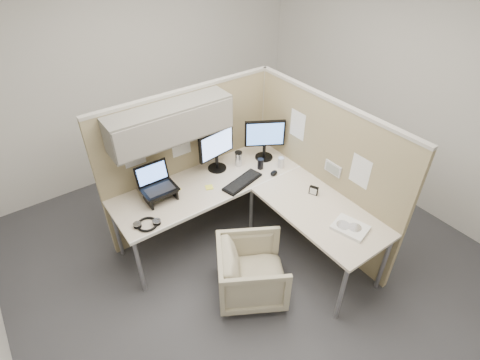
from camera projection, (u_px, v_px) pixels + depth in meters
ground at (246, 258)px, 4.01m from camera, size 4.50×4.50×0.00m
partition_back at (181, 144)px, 3.79m from camera, size 2.00×0.36×1.63m
partition_right at (320, 170)px, 3.89m from camera, size 0.07×2.03×1.63m
desk at (249, 198)px, 3.74m from camera, size 2.00×1.98×0.73m
office_chair at (252, 269)px, 3.49m from camera, size 0.81×0.83×0.64m
monitor_left at (216, 147)px, 3.90m from camera, size 0.44×0.20×0.47m
monitor_right at (265, 137)px, 4.07m from camera, size 0.40×0.25×0.47m
laptop_station at (158, 187)px, 3.60m from camera, size 0.33×0.28×0.34m
keyboard at (242, 182)px, 3.86m from camera, size 0.49×0.26×0.02m
mouse at (274, 173)px, 3.98m from camera, size 0.12×0.10×0.04m
travel_mug at (238, 159)px, 4.07m from camera, size 0.08×0.08×0.17m
soda_can_green at (281, 163)px, 4.06m from camera, size 0.07×0.07×0.12m
soda_can_silver at (260, 164)px, 4.04m from camera, size 0.07×0.07×0.12m
sticky_note_d at (209, 187)px, 3.80m from camera, size 0.10×0.10×0.01m
sticky_note_c at (176, 190)px, 3.77m from camera, size 0.10×0.10×0.01m
headphones at (147, 224)px, 3.36m from camera, size 0.25×0.25×0.04m
paper_stack at (350, 228)px, 3.32m from camera, size 0.30×0.34×0.03m
desk_clock at (314, 190)px, 3.70m from camera, size 0.07×0.09×0.09m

